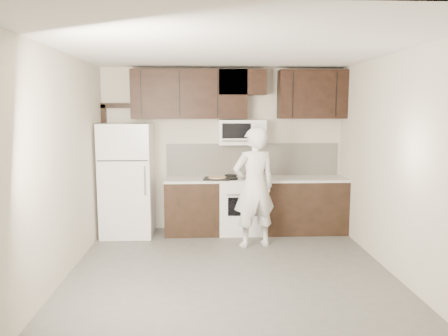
{
  "coord_description": "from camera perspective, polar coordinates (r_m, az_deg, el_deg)",
  "views": [
    {
      "loc": [
        -0.31,
        -5.07,
        2.02
      ],
      "look_at": [
        -0.04,
        0.9,
        1.21
      ],
      "focal_mm": 35.0,
      "sensor_mm": 36.0,
      "label": 1
    }
  ],
  "objects": [
    {
      "name": "microwave",
      "position": [
        7.16,
        2.34,
        4.7
      ],
      "size": [
        0.76,
        0.42,
        0.4
      ],
      "color": "white",
      "rests_on": "upper_cabinets"
    },
    {
      "name": "saucepan",
      "position": [
        7.28,
        3.71,
        -0.52
      ],
      "size": [
        0.33,
        0.19,
        0.18
      ],
      "color": "silver",
      "rests_on": "stove"
    },
    {
      "name": "stove",
      "position": [
        7.21,
        2.37,
        -4.83
      ],
      "size": [
        0.76,
        0.66,
        0.94
      ],
      "color": "white",
      "rests_on": "floor"
    },
    {
      "name": "counter_run",
      "position": [
        7.24,
        4.76,
        -4.83
      ],
      "size": [
        2.95,
        0.64,
        0.91
      ],
      "color": "black",
      "rests_on": "floor"
    },
    {
      "name": "door_trim",
      "position": [
        7.5,
        -14.95,
        1.5
      ],
      "size": [
        0.5,
        0.08,
        2.12
      ],
      "color": "black",
      "rests_on": "floor"
    },
    {
      "name": "pizza",
      "position": [
        6.97,
        -0.87,
        -1.22
      ],
      "size": [
        0.32,
        0.32,
        0.02
      ],
      "primitive_type": "cylinder",
      "rotation": [
        0.0,
        0.0,
        -0.12
      ],
      "color": "beige",
      "rests_on": "baking_tray"
    },
    {
      "name": "person",
      "position": [
        6.4,
        3.95,
        -2.53
      ],
      "size": [
        0.74,
        0.59,
        1.78
      ],
      "primitive_type": "imported",
      "rotation": [
        0.0,
        0.0,
        3.43
      ],
      "color": "silver",
      "rests_on": "floor"
    },
    {
      "name": "refrigerator",
      "position": [
        7.16,
        -12.51,
        -1.52
      ],
      "size": [
        0.8,
        0.76,
        1.8
      ],
      "color": "white",
      "rests_on": "floor"
    },
    {
      "name": "backsplash",
      "position": [
        7.4,
        3.74,
        1.14
      ],
      "size": [
        2.9,
        0.02,
        0.54
      ],
      "primitive_type": "cube",
      "color": "beige",
      "rests_on": "counter_run"
    },
    {
      "name": "upper_cabinets",
      "position": [
        7.17,
        1.61,
        9.76
      ],
      "size": [
        3.48,
        0.35,
        0.78
      ],
      "color": "black",
      "rests_on": "back_wall"
    },
    {
      "name": "floor",
      "position": [
        5.47,
        0.91,
        -14.01
      ],
      "size": [
        4.5,
        4.5,
        0.0
      ],
      "primitive_type": "plane",
      "color": "#55524F",
      "rests_on": "ground"
    },
    {
      "name": "back_wall",
      "position": [
        7.36,
        -0.13,
        2.45
      ],
      "size": [
        4.0,
        0.0,
        4.0
      ],
      "primitive_type": "plane",
      "rotation": [
        1.57,
        0.0,
        0.0
      ],
      "color": "beige",
      "rests_on": "ground"
    },
    {
      "name": "ceiling",
      "position": [
        5.13,
        0.97,
        15.3
      ],
      "size": [
        4.5,
        4.5,
        0.0
      ],
      "primitive_type": "plane",
      "rotation": [
        3.14,
        0.0,
        0.0
      ],
      "color": "white",
      "rests_on": "back_wall"
    },
    {
      "name": "baking_tray",
      "position": [
        6.97,
        -0.87,
        -1.39
      ],
      "size": [
        0.46,
        0.37,
        0.02
      ],
      "primitive_type": "cube",
      "rotation": [
        0.0,
        0.0,
        -0.12
      ],
      "color": "black",
      "rests_on": "counter_run"
    }
  ]
}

